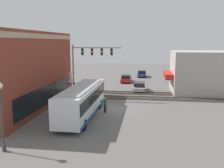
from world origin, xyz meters
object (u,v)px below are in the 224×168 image
Objects in this scene: parked_car_silver at (140,87)px; parked_car_red at (126,79)px; pedestrian_at_crossing at (76,95)px; parked_car_blue at (142,74)px; streetlamp at (1,111)px; city_bus at (82,100)px; pedestrian_near_bus at (105,105)px; crossing_signal at (71,83)px.

parked_car_red is (8.36, 2.80, 0.01)m from parked_car_silver.
parked_car_silver is 11.46m from pedestrian_at_crossing.
parked_car_silver is 16.10m from parked_car_blue.
parked_car_red is (31.61, -5.95, -2.26)m from streetlamp.
pedestrian_near_bus is at bearing -49.53° from city_bus.
city_bus reaches higher than pedestrian_near_bus.
pedestrian_at_crossing reaches higher than parked_car_silver.
pedestrian_at_crossing is (14.94, -0.86, -2.05)m from streetlamp.
streetlamp is 2.84× the size of pedestrian_near_bus.
city_bus reaches higher than parked_car_blue.
city_bus is 6.61× the size of pedestrian_near_bus.
pedestrian_near_bus is (-12.60, 3.33, 0.23)m from parked_car_silver.
city_bus is 2.86m from pedestrian_near_bus.
streetlamp is 40.38m from parked_car_blue.
crossing_signal is 0.82× the size of parked_car_red.
pedestrian_near_bus is at bearing -133.24° from pedestrian_at_crossing.
crossing_signal is 2.20× the size of pedestrian_near_bus.
parked_car_silver is (14.37, -5.40, -1.11)m from city_bus.
city_bus is 6.60× the size of pedestrian_at_crossing.
city_bus is 2.46× the size of parked_car_red.
crossing_signal is (6.56, 3.21, 0.53)m from city_bus.
pedestrian_at_crossing reaches higher than parked_car_red.
parked_car_silver is 2.56× the size of pedestrian_near_bus.
parked_car_blue is (23.90, -8.61, -1.63)m from crossing_signal.
streetlamp is 12.12m from pedestrian_near_bus.
city_bus reaches higher than pedestrian_at_crossing.
crossing_signal is 0.77× the size of streetlamp.
parked_car_red is at bearing 18.52° from parked_car_silver.
crossing_signal is at bearing 160.19° from parked_car_blue.
city_bus is 15.39m from parked_car_silver.
parked_car_blue is 28.89m from pedestrian_near_bus.
city_bus is 30.96m from parked_car_blue.
parked_car_red is 20.97m from pedestrian_near_bus.
crossing_signal is 0.86× the size of parked_car_silver.
pedestrian_at_crossing is (-16.67, 5.09, 0.21)m from parked_car_red.
parked_car_blue is at bearing -19.88° from parked_car_red.
parked_car_silver is at bearing -20.62° from streetlamp.
city_bus is 7.33m from crossing_signal.
pedestrian_near_bus is 1.00× the size of pedestrian_at_crossing.
city_bus is at bearing -157.64° from pedestrian_at_crossing.
parked_car_red is 8.23m from parked_car_blue.
crossing_signal is at bearing -0.51° from streetlamp.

